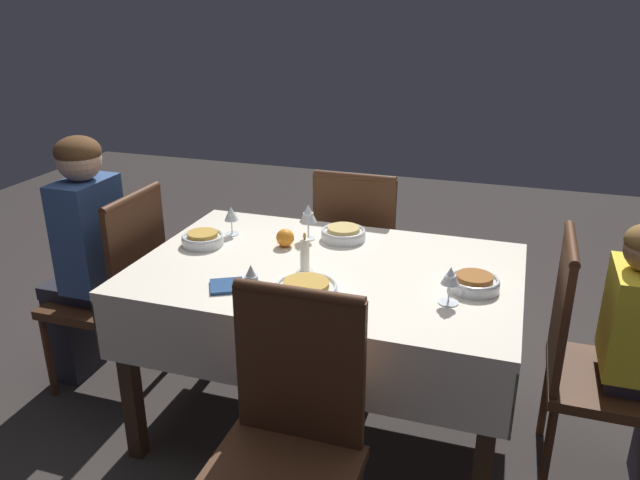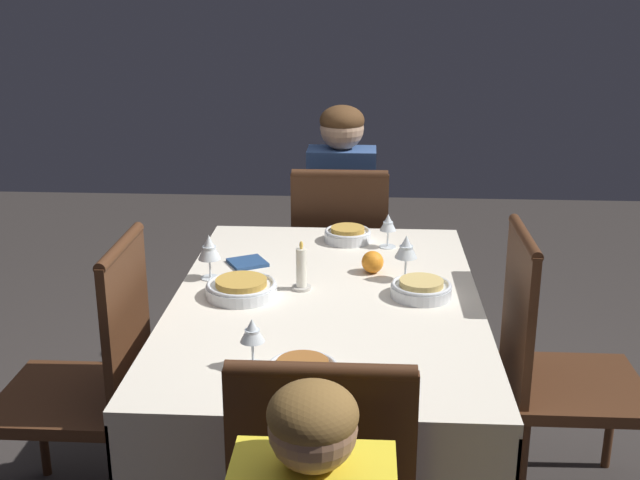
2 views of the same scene
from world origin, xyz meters
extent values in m
cube|color=silver|center=(0.00, 0.00, 0.73)|extent=(1.47, 0.96, 0.04)
cube|color=silver|center=(0.00, 0.48, 0.59)|extent=(1.47, 0.01, 0.24)
cube|color=silver|center=(0.00, -0.48, 0.59)|extent=(1.47, 0.01, 0.24)
cube|color=silver|center=(0.73, 0.00, 0.59)|extent=(0.01, 0.96, 0.24)
cube|color=silver|center=(-0.73, 0.00, 0.59)|extent=(0.01, 0.96, 0.24)
cube|color=#3D2616|center=(-0.66, 0.41, 0.36)|extent=(0.06, 0.06, 0.71)
cube|color=#3D2616|center=(-0.66, -0.41, 0.36)|extent=(0.06, 0.06, 0.71)
cube|color=#472816|center=(-1.07, 0.01, 0.42)|extent=(0.44, 0.44, 0.04)
cube|color=#472816|center=(-0.87, 0.01, 0.69)|extent=(0.03, 0.40, 0.50)
cylinder|color=#472816|center=(-0.87, 0.01, 0.94)|extent=(0.04, 0.40, 0.04)
cylinder|color=#472816|center=(-1.26, 0.20, 0.20)|extent=(0.03, 0.03, 0.40)
cylinder|color=#472816|center=(-1.26, -0.18, 0.20)|extent=(0.03, 0.03, 0.40)
cylinder|color=#472816|center=(-0.88, 0.20, 0.20)|extent=(0.03, 0.03, 0.40)
cylinder|color=#472816|center=(-0.88, -0.18, 0.20)|extent=(0.03, 0.03, 0.40)
cube|color=#472816|center=(0.87, 0.03, 0.69)|extent=(0.03, 0.40, 0.50)
cylinder|color=#472816|center=(0.87, 0.03, 0.94)|extent=(0.04, 0.40, 0.04)
cube|color=#472816|center=(0.11, -0.82, 0.42)|extent=(0.44, 0.44, 0.04)
cube|color=#472816|center=(0.11, -0.61, 0.69)|extent=(0.40, 0.03, 0.50)
cylinder|color=#472816|center=(0.11, -0.61, 0.94)|extent=(0.40, 0.04, 0.04)
cylinder|color=#472816|center=(-0.09, -1.01, 0.20)|extent=(0.03, 0.03, 0.40)
cylinder|color=#472816|center=(-0.09, -0.62, 0.20)|extent=(0.03, 0.03, 0.40)
cube|color=#472816|center=(-0.06, 0.82, 0.42)|extent=(0.44, 0.44, 0.04)
cube|color=#472816|center=(-0.06, 0.61, 0.69)|extent=(0.40, 0.03, 0.50)
cylinder|color=#472816|center=(-0.06, 0.61, 0.94)|extent=(0.40, 0.04, 0.04)
cylinder|color=#472816|center=(-0.25, 1.01, 0.20)|extent=(0.03, 0.03, 0.40)
cylinder|color=#472816|center=(0.13, 0.62, 0.20)|extent=(0.03, 0.03, 0.40)
cylinder|color=#472816|center=(-0.25, 0.62, 0.20)|extent=(0.03, 0.03, 0.40)
cube|color=#282833|center=(-1.27, 0.01, 0.22)|extent=(0.14, 0.22, 0.44)
cube|color=#282833|center=(-1.19, 0.01, 0.47)|extent=(0.31, 0.24, 0.06)
cube|color=#38568E|center=(-1.10, 0.01, 0.75)|extent=(0.18, 0.30, 0.49)
sphere|color=#D6A884|center=(-1.10, 0.01, 1.08)|extent=(0.19, 0.19, 0.19)
ellipsoid|color=brown|center=(-1.10, 0.01, 1.12)|extent=(0.19, 0.19, 0.13)
sphere|color=#9E7051|center=(1.10, 0.03, 0.95)|extent=(0.16, 0.16, 0.16)
ellipsoid|color=brown|center=(1.10, 0.03, 0.98)|extent=(0.16, 0.16, 0.11)
cylinder|color=silver|center=(-0.57, 0.05, 0.77)|extent=(0.18, 0.18, 0.04)
torus|color=silver|center=(-0.57, 0.05, 0.79)|extent=(0.17, 0.17, 0.01)
cylinder|color=gold|center=(-0.57, 0.05, 0.79)|extent=(0.13, 0.13, 0.02)
cylinder|color=white|center=(-0.50, 0.20, 0.75)|extent=(0.06, 0.06, 0.00)
cylinder|color=white|center=(-0.50, 0.20, 0.78)|extent=(0.01, 0.01, 0.06)
cone|color=white|center=(-0.50, 0.20, 0.84)|extent=(0.06, 0.06, 0.06)
cylinder|color=white|center=(-0.50, 0.20, 0.83)|extent=(0.04, 0.04, 0.03)
cylinder|color=silver|center=(0.56, -0.03, 0.77)|extent=(0.18, 0.18, 0.04)
torus|color=silver|center=(0.56, -0.03, 0.79)|extent=(0.18, 0.18, 0.01)
cylinder|color=#995B28|center=(0.56, -0.03, 0.79)|extent=(0.13, 0.13, 0.02)
cylinder|color=white|center=(0.49, -0.16, 0.75)|extent=(0.07, 0.07, 0.00)
cylinder|color=white|center=(0.49, -0.16, 0.79)|extent=(0.01, 0.01, 0.07)
cone|color=white|center=(0.49, -0.16, 0.85)|extent=(0.06, 0.06, 0.06)
cylinder|color=white|center=(0.49, -0.16, 0.84)|extent=(0.04, 0.04, 0.03)
cylinder|color=silver|center=(0.01, -0.27, 0.77)|extent=(0.22, 0.22, 0.04)
torus|color=silver|center=(0.01, -0.27, 0.79)|extent=(0.22, 0.22, 0.01)
cylinder|color=gold|center=(0.01, -0.27, 0.79)|extent=(0.16, 0.16, 0.02)
cylinder|color=white|center=(-0.14, -0.40, 0.75)|extent=(0.06, 0.06, 0.00)
cylinder|color=white|center=(-0.14, -0.40, 0.78)|extent=(0.01, 0.01, 0.07)
cone|color=white|center=(-0.14, -0.40, 0.86)|extent=(0.08, 0.08, 0.08)
cylinder|color=white|center=(-0.14, -0.40, 0.84)|extent=(0.05, 0.05, 0.04)
cylinder|color=silver|center=(-0.02, 0.30, 0.77)|extent=(0.19, 0.19, 0.04)
torus|color=silver|center=(-0.02, 0.30, 0.79)|extent=(0.19, 0.19, 0.01)
cylinder|color=tan|center=(-0.02, 0.30, 0.79)|extent=(0.14, 0.14, 0.02)
cylinder|color=white|center=(-0.17, 0.25, 0.75)|extent=(0.06, 0.06, 0.00)
cylinder|color=white|center=(-0.17, 0.25, 0.79)|extent=(0.01, 0.01, 0.08)
cone|color=white|center=(-0.17, 0.25, 0.86)|extent=(0.07, 0.07, 0.08)
cylinder|color=white|center=(-0.17, 0.25, 0.85)|extent=(0.04, 0.04, 0.03)
cylinder|color=beige|center=(-0.06, -0.08, 0.75)|extent=(0.06, 0.06, 0.01)
cylinder|color=white|center=(-0.06, -0.08, 0.82)|extent=(0.03, 0.03, 0.13)
ellipsoid|color=#F9C64C|center=(-0.06, -0.08, 0.90)|extent=(0.01, 0.01, 0.03)
sphere|color=orange|center=(-0.23, 0.14, 0.79)|extent=(0.08, 0.08, 0.08)
cube|color=navy|center=(-0.29, -0.29, 0.75)|extent=(0.16, 0.16, 0.01)
camera|label=1|loc=(0.66, -2.11, 1.73)|focal=35.00mm
camera|label=2|loc=(2.34, 0.12, 1.70)|focal=45.00mm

